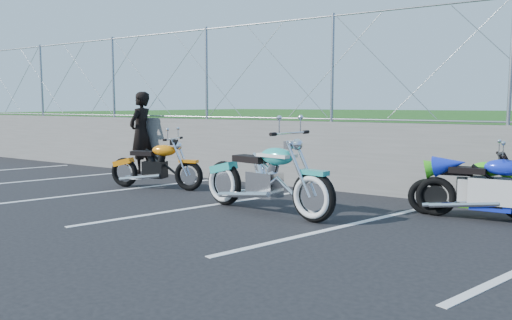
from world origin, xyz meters
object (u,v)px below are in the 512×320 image
Objects in this scene: person_standing at (141,133)px; sportbike_green at (475,190)px; cruiser_turquoise at (267,181)px; naked_orange at (157,167)px; sportbike_blue at (490,191)px.

sportbike_green is at bearing 73.43° from person_standing.
cruiser_turquoise is at bearing -166.49° from sportbike_green.
person_standing reaches higher than naked_orange.
naked_orange is 2.46m from person_standing.
person_standing is (-7.50, 0.74, 0.56)m from sportbike_green.
cruiser_turquoise reaches higher than sportbike_blue.
cruiser_turquoise is at bearing -159.35° from sportbike_blue.
person_standing is at bearing 128.58° from naked_orange.
sportbike_blue reaches higher than naked_orange.
naked_orange is at bearing -177.43° from sportbike_blue.
naked_orange is 1.00× the size of sportbike_blue.
sportbike_blue is (2.86, 1.24, -0.06)m from cruiser_turquoise.
sportbike_blue is 1.01× the size of person_standing.
sportbike_green is 0.27m from sportbike_blue.
person_standing is at bearing 165.59° from cruiser_turquoise.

